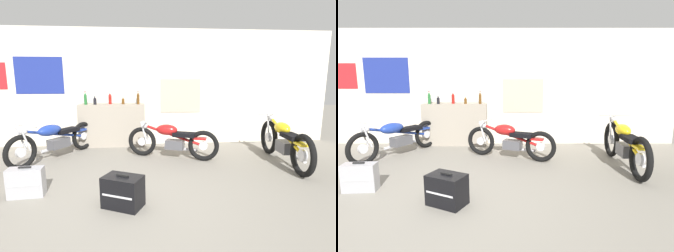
% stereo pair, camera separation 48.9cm
% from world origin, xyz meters
% --- Properties ---
extents(ground_plane, '(24.00, 24.00, 0.00)m').
position_xyz_m(ground_plane, '(0.00, 0.00, 0.00)').
color(ground_plane, gray).
extents(wall_back, '(10.00, 0.07, 2.80)m').
position_xyz_m(wall_back, '(-0.02, 3.41, 1.40)').
color(wall_back, beige).
rests_on(wall_back, ground_plane).
extents(sill_counter, '(1.56, 0.28, 1.03)m').
position_xyz_m(sill_counter, '(-0.48, 3.23, 0.51)').
color(sill_counter, gray).
rests_on(sill_counter, ground_plane).
extents(bottle_leftmost, '(0.07, 0.07, 0.31)m').
position_xyz_m(bottle_leftmost, '(-1.07, 3.21, 1.16)').
color(bottle_leftmost, '#23662D').
rests_on(bottle_leftmost, sill_counter).
extents(bottle_left_center, '(0.07, 0.07, 0.20)m').
position_xyz_m(bottle_left_center, '(-0.86, 3.20, 1.11)').
color(bottle_left_center, black).
rests_on(bottle_left_center, sill_counter).
extents(bottle_center, '(0.07, 0.07, 0.29)m').
position_xyz_m(bottle_center, '(-0.51, 3.28, 1.15)').
color(bottle_center, maroon).
rests_on(bottle_center, sill_counter).
extents(bottle_right_center, '(0.07, 0.07, 0.17)m').
position_xyz_m(bottle_right_center, '(-0.20, 3.24, 1.10)').
color(bottle_right_center, '#5B3814').
rests_on(bottle_right_center, sill_counter).
extents(bottle_rightmost, '(0.06, 0.06, 0.32)m').
position_xyz_m(bottle_rightmost, '(0.15, 3.20, 1.17)').
color(bottle_rightmost, '#5B3814').
rests_on(bottle_rightmost, sill_counter).
extents(motorcycle_blue, '(1.23, 1.91, 0.81)m').
position_xyz_m(motorcycle_blue, '(-1.54, 2.36, 0.40)').
color(motorcycle_blue, black).
rests_on(motorcycle_blue, ground_plane).
extents(motorcycle_yellow, '(0.64, 2.11, 0.92)m').
position_xyz_m(motorcycle_yellow, '(2.97, 1.61, 0.43)').
color(motorcycle_yellow, black).
rests_on(motorcycle_yellow, ground_plane).
extents(motorcycle_red, '(1.83, 0.88, 0.77)m').
position_xyz_m(motorcycle_red, '(0.85, 2.15, 0.38)').
color(motorcycle_red, black).
rests_on(motorcycle_red, ground_plane).
extents(hard_case_silver, '(0.49, 0.25, 0.44)m').
position_xyz_m(hard_case_silver, '(-1.37, 0.55, 0.21)').
color(hard_case_silver, '#9E9EA3').
rests_on(hard_case_silver, ground_plane).
extents(hard_case_black, '(0.58, 0.49, 0.44)m').
position_xyz_m(hard_case_black, '(0.00, 0.13, 0.21)').
color(hard_case_black, black).
rests_on(hard_case_black, ground_plane).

